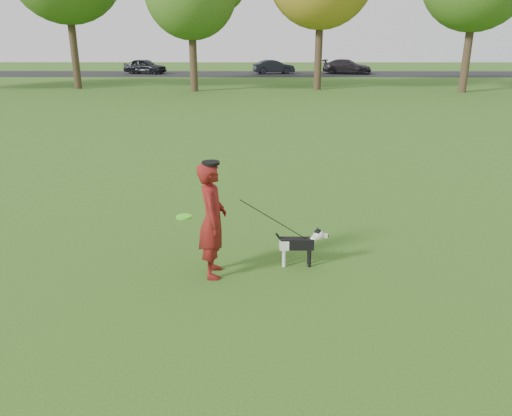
{
  "coord_description": "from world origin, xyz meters",
  "views": [
    {
      "loc": [
        0.16,
        -7.26,
        3.49
      ],
      "look_at": [
        0.11,
        -0.01,
        0.95
      ],
      "focal_mm": 35.0,
      "sensor_mm": 36.0,
      "label": 1
    }
  ],
  "objects_px": {
    "dog": "(301,243)",
    "car_right": "(347,67)",
    "car_left": "(145,66)",
    "man": "(212,220)",
    "car_mid": "(274,67)"
  },
  "relations": [
    {
      "from": "car_mid",
      "to": "car_right",
      "type": "height_order",
      "value": "car_right"
    },
    {
      "from": "man",
      "to": "car_right",
      "type": "bearing_deg",
      "value": -15.08
    },
    {
      "from": "car_left",
      "to": "car_right",
      "type": "bearing_deg",
      "value": -73.52
    },
    {
      "from": "car_right",
      "to": "car_left",
      "type": "bearing_deg",
      "value": 105.79
    },
    {
      "from": "man",
      "to": "car_mid",
      "type": "xyz_separation_m",
      "value": [
        2.03,
        40.36,
        -0.25
      ]
    },
    {
      "from": "man",
      "to": "car_left",
      "type": "height_order",
      "value": "man"
    },
    {
      "from": "car_left",
      "to": "car_right",
      "type": "distance_m",
      "value": 18.48
    },
    {
      "from": "dog",
      "to": "car_right",
      "type": "bearing_deg",
      "value": 79.57
    },
    {
      "from": "dog",
      "to": "car_left",
      "type": "bearing_deg",
      "value": 105.5
    },
    {
      "from": "dog",
      "to": "car_right",
      "type": "xyz_separation_m",
      "value": [
        7.38,
        40.05,
        0.27
      ]
    },
    {
      "from": "dog",
      "to": "car_left",
      "type": "distance_m",
      "value": 41.56
    },
    {
      "from": "car_mid",
      "to": "car_right",
      "type": "relative_size",
      "value": 0.84
    },
    {
      "from": "car_left",
      "to": "car_right",
      "type": "xyz_separation_m",
      "value": [
        18.48,
        0.0,
        -0.02
      ]
    },
    {
      "from": "man",
      "to": "car_left",
      "type": "distance_m",
      "value": 41.53
    },
    {
      "from": "dog",
      "to": "car_right",
      "type": "height_order",
      "value": "car_right"
    }
  ]
}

